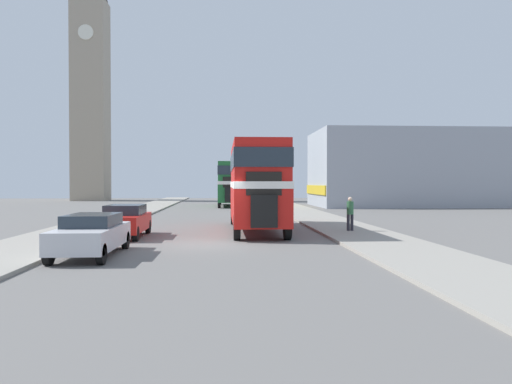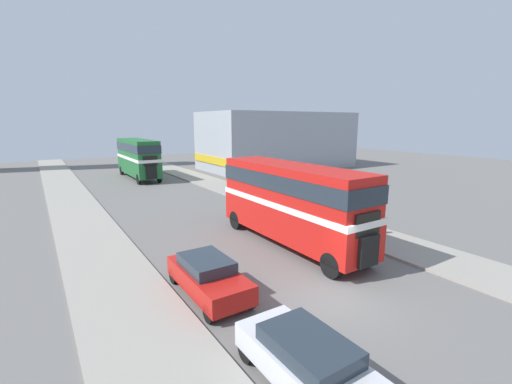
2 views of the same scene
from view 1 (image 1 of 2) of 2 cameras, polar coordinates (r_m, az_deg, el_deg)
The scene contains 10 objects.
ground_plane at distance 19.73m, azimuth -5.09°, elevation -5.99°, with size 120.00×120.00×0.00m, color slate.
sidewalk_right at distance 20.69m, azimuth 14.04°, elevation -5.53°, with size 3.50×120.00×0.12m.
sidewalk_left at distance 21.00m, azimuth -23.92°, elevation -5.49°, with size 3.50×120.00×0.12m.
double_decker_bus at distance 25.11m, azimuth 0.00°, elevation 1.36°, with size 2.45×10.18×4.29m.
bus_distant at distance 51.98m, azimuth -2.99°, elevation 1.32°, with size 2.47×10.22×4.49m.
car_parked_near at distance 17.40m, azimuth -18.28°, elevation -4.58°, with size 1.72×4.52×1.38m.
car_parked_mid at distance 22.98m, azimuth -14.75°, elevation -3.15°, with size 1.74×4.24×1.44m.
pedestrian_walking at distance 24.39m, azimuth 10.71°, elevation -2.22°, with size 0.33×0.33×1.62m.
church_tower at distance 74.16m, azimuth -18.40°, elevation 13.79°, with size 4.71×4.71×36.98m.
shop_building_block at distance 54.84m, azimuth 17.71°, elevation 2.53°, with size 21.04×10.68×7.77m.
Camera 1 is at (0.48, -19.58, 2.42)m, focal length 35.00 mm.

